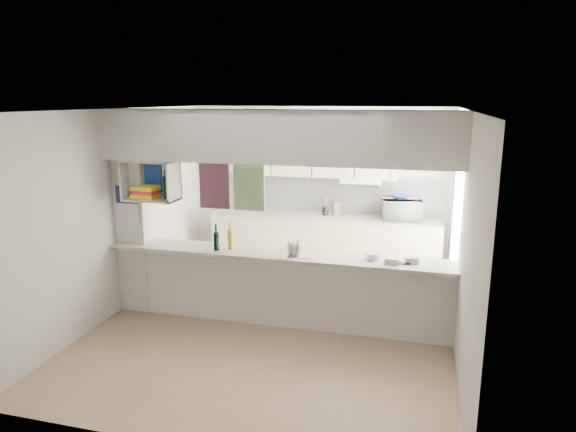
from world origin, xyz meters
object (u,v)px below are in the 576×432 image
(microwave, at_px, (402,209))
(bowl, at_px, (401,197))
(dish_rack, at_px, (296,249))
(wine_bottles, at_px, (224,240))

(microwave, xyz_separation_m, bowl, (-0.03, 0.00, 0.19))
(microwave, relative_size, dish_rack, 1.36)
(microwave, relative_size, bowl, 2.37)
(microwave, xyz_separation_m, dish_rack, (-1.11, -2.17, -0.08))
(wine_bottles, bearing_deg, bowl, 47.23)
(dish_rack, bearing_deg, microwave, 43.59)
(bowl, distance_m, dish_rack, 2.44)
(dish_rack, relative_size, wine_bottles, 1.27)
(bowl, xyz_separation_m, dish_rack, (-1.08, -2.17, -0.27))
(microwave, height_order, bowl, bowl)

